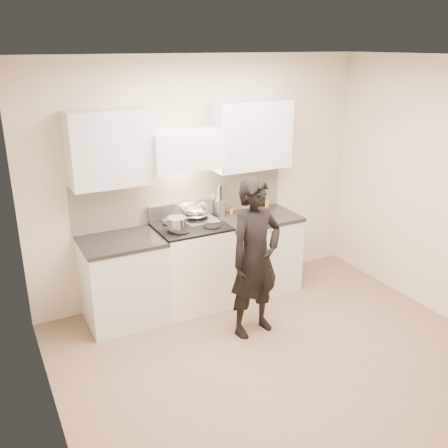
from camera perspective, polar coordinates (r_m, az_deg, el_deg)
The scene contains 11 objects.
ground_plane at distance 4.86m, azimuth 6.87°, elevation -15.34°, with size 4.00×4.00×0.00m, color #82674C.
room_shell at distance 4.42m, azimuth 4.42°, elevation 4.15°, with size 4.04×3.54×2.70m.
stove at distance 5.58m, azimuth -3.69°, elevation -4.66°, with size 0.76×0.65×0.96m.
counter_right at distance 5.94m, azimuth 3.67°, elevation -3.25°, with size 0.92×0.67×0.92m.
counter_left at distance 5.36m, azimuth -11.39°, elevation -6.31°, with size 0.82×0.67×0.92m.
wok at distance 5.54m, azimuth -3.27°, elevation 1.49°, with size 0.31×0.38×0.25m.
stock_pot at distance 5.22m, azimuth -5.41°, elevation 0.06°, with size 0.29×0.25×0.14m.
utensil_crock at distance 5.74m, azimuth -0.55°, elevation 2.03°, with size 0.13×0.13×0.36m.
spice_jar at distance 5.81m, azimuth 0.82°, elevation 1.65°, with size 0.04×0.04×0.10m.
oil_glass at distance 5.92m, azimuth 4.80°, elevation 2.09°, with size 0.08×0.08×0.13m.
person at distance 4.91m, azimuth 3.59°, elevation -3.92°, with size 0.60×0.39×1.63m, color black.
Camera 1 is at (-2.30, -3.24, 2.80)m, focal length 40.00 mm.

